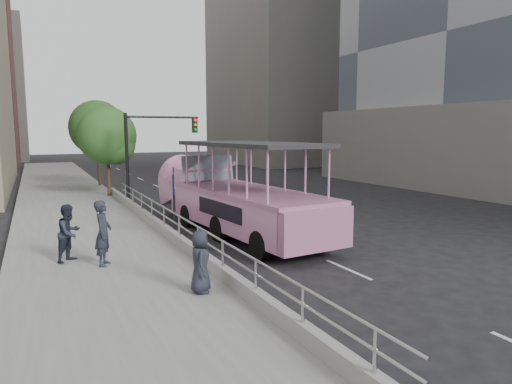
# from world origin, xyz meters

# --- Properties ---
(ground) EXTENTS (160.00, 160.00, 0.00)m
(ground) POSITION_xyz_m (0.00, 0.00, 0.00)
(ground) COLOR black
(sidewalk) EXTENTS (5.50, 80.00, 0.30)m
(sidewalk) POSITION_xyz_m (-5.75, 10.00, 0.15)
(sidewalk) COLOR gray
(sidewalk) RESTS_ON ground
(kerb_wall) EXTENTS (0.24, 30.00, 0.36)m
(kerb_wall) POSITION_xyz_m (-3.12, 2.00, 0.48)
(kerb_wall) COLOR gray
(kerb_wall) RESTS_ON sidewalk
(guardrail) EXTENTS (0.07, 22.00, 0.71)m
(guardrail) POSITION_xyz_m (-3.12, 2.00, 1.14)
(guardrail) COLOR #B6B5BB
(guardrail) RESTS_ON kerb_wall
(duck_boat) EXTENTS (3.74, 11.62, 3.79)m
(duck_boat) POSITION_xyz_m (-0.10, 4.60, 1.41)
(duck_boat) COLOR black
(duck_boat) RESTS_ON ground
(car) EXTENTS (2.22, 3.93, 1.26)m
(car) POSITION_xyz_m (2.78, 3.10, 0.63)
(car) COLOR silver
(car) RESTS_ON ground
(pedestrian_near) EXTENTS (0.69, 0.82, 1.93)m
(pedestrian_near) POSITION_xyz_m (-5.78, 0.73, 1.26)
(pedestrian_near) COLOR #222732
(pedestrian_near) RESTS_ON sidewalk
(pedestrian_mid) EXTENTS (1.07, 1.07, 1.75)m
(pedestrian_mid) POSITION_xyz_m (-6.64, 1.64, 1.17)
(pedestrian_mid) COLOR #222732
(pedestrian_mid) RESTS_ON sidewalk
(pedestrian_far) EXTENTS (0.69, 0.87, 1.55)m
(pedestrian_far) POSITION_xyz_m (-3.98, -2.68, 1.07)
(pedestrian_far) COLOR #222732
(pedestrian_far) RESTS_ON sidewalk
(parking_sign) EXTENTS (0.16, 0.65, 2.94)m
(parking_sign) POSITION_xyz_m (-3.00, 3.00, 1.83)
(parking_sign) COLOR black
(parking_sign) RESTS_ON ground
(traffic_signal) EXTENTS (4.20, 0.32, 5.20)m
(traffic_signal) POSITION_xyz_m (-1.70, 12.50, 3.50)
(traffic_signal) COLOR black
(traffic_signal) RESTS_ON ground
(street_tree_near) EXTENTS (3.52, 3.52, 5.72)m
(street_tree_near) POSITION_xyz_m (-3.30, 15.93, 3.82)
(street_tree_near) COLOR #382819
(street_tree_near) RESTS_ON ground
(street_tree_far) EXTENTS (3.97, 3.97, 6.45)m
(street_tree_far) POSITION_xyz_m (-3.10, 21.93, 4.31)
(street_tree_far) COLOR #382819
(street_tree_far) RESTS_ON ground
(midrise_stone_a) EXTENTS (20.00, 20.00, 32.00)m
(midrise_stone_a) POSITION_xyz_m (26.00, 42.00, 16.00)
(midrise_stone_a) COLOR slate
(midrise_stone_a) RESTS_ON ground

